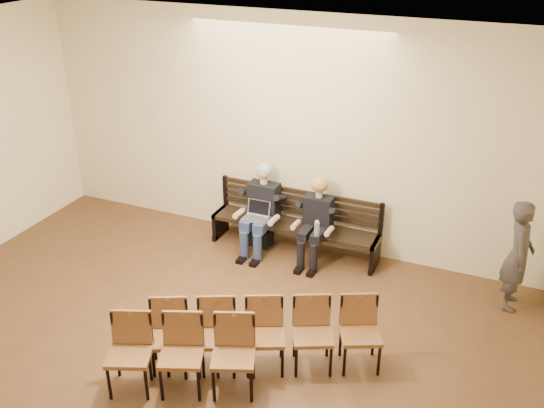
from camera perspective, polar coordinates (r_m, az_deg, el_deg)
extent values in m
cube|color=beige|center=(8.99, 1.40, 6.71)|extent=(8.00, 0.02, 3.50)
cube|color=white|center=(4.44, -23.53, 8.02)|extent=(8.00, 10.00, 0.02)
cube|color=black|center=(9.23, 2.09, -3.17)|extent=(2.60, 0.90, 0.45)
cube|color=silver|center=(8.96, -1.64, -1.51)|extent=(0.40, 0.34, 0.26)
cylinder|color=silver|center=(8.56, 4.22, -3.03)|extent=(0.09, 0.09, 0.24)
cube|color=black|center=(9.43, -1.12, -3.12)|extent=(0.38, 0.28, 0.27)
imported|color=#38322E|center=(8.28, 22.29, -3.82)|extent=(0.45, 0.66, 1.74)
cube|color=brown|center=(6.91, -0.70, -12.42)|extent=(2.54, 1.51, 0.84)
cube|color=brown|center=(6.70, -8.53, -14.02)|extent=(1.63, 1.02, 0.87)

